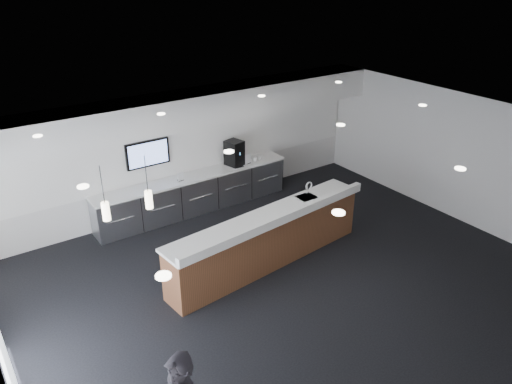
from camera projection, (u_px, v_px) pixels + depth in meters
ground at (285, 281)px, 9.75m from camera, size 10.00×10.00×0.00m
ceiling at (289, 136)px, 8.46m from camera, size 10.00×8.00×0.02m
back_wall at (185, 150)px, 12.07m from camera, size 10.00×0.02×3.00m
right_wall at (455, 157)px, 11.67m from camera, size 0.02×8.00×3.00m
soffit_bulkhead at (191, 108)px, 11.24m from camera, size 10.00×0.90×0.70m
alcove_panel at (186, 146)px, 12.01m from camera, size 9.80×0.06×1.40m
back_credenza at (195, 193)px, 12.25m from camera, size 5.06×0.66×0.95m
wall_tv at (148, 154)px, 11.43m from camera, size 1.05×0.08×0.62m
pendant_left at (142, 193)px, 8.14m from camera, size 0.12×0.12×0.30m
pendant_right at (100, 204)px, 7.78m from camera, size 0.12×0.12×0.30m
ceiling_can_lights at (289, 137)px, 8.47m from camera, size 7.00×5.00×0.02m
service_counter at (268, 239)px, 10.09m from camera, size 4.72×1.24×1.49m
coffee_machine at (234, 153)px, 12.52m from camera, size 0.45×0.53×0.64m
info_sign_left at (181, 177)px, 11.72m from camera, size 0.15×0.03×0.21m
info_sign_right at (248, 159)px, 12.67m from camera, size 0.20×0.06×0.27m
cup_0 at (260, 158)px, 12.94m from camera, size 0.10×0.10×0.10m
cup_1 at (255, 159)px, 12.87m from camera, size 0.14×0.14×0.10m
cup_2 at (251, 160)px, 12.80m from camera, size 0.13×0.13×0.10m
cup_3 at (246, 161)px, 12.73m from camera, size 0.13×0.13×0.10m
cup_4 at (241, 163)px, 12.66m from camera, size 0.14×0.14×0.10m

